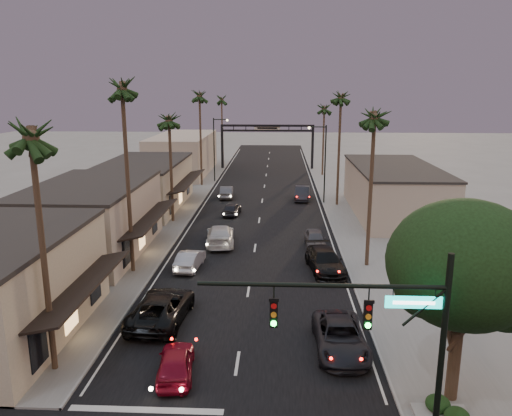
# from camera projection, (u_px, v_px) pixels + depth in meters

# --- Properties ---
(ground) EXTENTS (200.00, 200.00, 0.00)m
(ground) POSITION_uv_depth(u_px,v_px,m) (260.00, 213.00, 53.43)
(ground) COLOR slate
(ground) RESTS_ON ground
(road) EXTENTS (14.00, 120.00, 0.02)m
(road) POSITION_uv_depth(u_px,v_px,m) (262.00, 203.00, 58.28)
(road) COLOR black
(road) RESTS_ON ground
(sidewalk_left) EXTENTS (5.00, 92.00, 0.12)m
(sidewalk_left) POSITION_uv_depth(u_px,v_px,m) (192.00, 190.00, 65.49)
(sidewalk_left) COLOR slate
(sidewalk_left) RESTS_ON ground
(sidewalk_right) EXTENTS (5.00, 92.00, 0.12)m
(sidewalk_right) POSITION_uv_depth(u_px,v_px,m) (337.00, 191.00, 64.64)
(sidewalk_right) COLOR slate
(sidewalk_right) RESTS_ON ground
(storefront_mid) EXTENTS (8.00, 14.00, 5.50)m
(storefront_mid) POSITION_uv_depth(u_px,v_px,m) (91.00, 221.00, 39.77)
(storefront_mid) COLOR tan
(storefront_mid) RESTS_ON ground
(storefront_far) EXTENTS (8.00, 16.00, 5.00)m
(storefront_far) POSITION_uv_depth(u_px,v_px,m) (144.00, 186.00, 55.36)
(storefront_far) COLOR tan
(storefront_far) RESTS_ON ground
(storefront_dist) EXTENTS (8.00, 20.00, 6.00)m
(storefront_dist) POSITION_uv_depth(u_px,v_px,m) (183.00, 154.00, 77.58)
(storefront_dist) COLOR tan
(storefront_dist) RESTS_ON ground
(building_right) EXTENTS (8.00, 18.00, 5.00)m
(building_right) POSITION_uv_depth(u_px,v_px,m) (394.00, 191.00, 52.21)
(building_right) COLOR tan
(building_right) RESTS_ON ground
(traffic_signal) EXTENTS (8.51, 0.22, 7.80)m
(traffic_signal) POSITION_uv_depth(u_px,v_px,m) (387.00, 328.00, 17.02)
(traffic_signal) COLOR black
(traffic_signal) RESTS_ON ground
(corner_tree) EXTENTS (6.20, 6.20, 8.80)m
(corner_tree) POSITION_uv_depth(u_px,v_px,m) (466.00, 269.00, 19.99)
(corner_tree) COLOR #38281C
(corner_tree) RESTS_ON ground
(arch) EXTENTS (15.20, 0.40, 7.27)m
(arch) POSITION_uv_depth(u_px,v_px,m) (267.00, 135.00, 81.26)
(arch) COLOR black
(arch) RESTS_ON ground
(streetlight_right) EXTENTS (2.13, 0.30, 9.00)m
(streetlight_right) POSITION_uv_depth(u_px,v_px,m) (323.00, 158.00, 56.72)
(streetlight_right) COLOR black
(streetlight_right) RESTS_ON ground
(streetlight_left) EXTENTS (2.13, 0.30, 9.00)m
(streetlight_left) POSITION_uv_depth(u_px,v_px,m) (216.00, 144.00, 69.96)
(streetlight_left) COLOR black
(streetlight_left) RESTS_ON ground
(palm_la) EXTENTS (3.20, 3.20, 13.20)m
(palm_la) POSITION_uv_depth(u_px,v_px,m) (30.00, 127.00, 21.02)
(palm_la) COLOR #38281C
(palm_la) RESTS_ON ground
(palm_lb) EXTENTS (3.20, 3.20, 15.20)m
(palm_lb) POSITION_uv_depth(u_px,v_px,m) (122.00, 83.00, 33.19)
(palm_lb) COLOR #38281C
(palm_lb) RESTS_ON ground
(palm_lc) EXTENTS (3.20, 3.20, 12.20)m
(palm_lc) POSITION_uv_depth(u_px,v_px,m) (169.00, 116.00, 47.47)
(palm_lc) COLOR #38281C
(palm_lc) RESTS_ON ground
(palm_ld) EXTENTS (3.20, 3.20, 14.20)m
(palm_ld) POSITION_uv_depth(u_px,v_px,m) (199.00, 93.00, 65.46)
(palm_ld) COLOR #38281C
(palm_ld) RESTS_ON ground
(palm_ra) EXTENTS (3.20, 3.20, 13.20)m
(palm_ra) POSITION_uv_depth(u_px,v_px,m) (375.00, 112.00, 34.82)
(palm_ra) COLOR #38281C
(palm_ra) RESTS_ON ground
(palm_rb) EXTENTS (3.20, 3.20, 14.20)m
(palm_rb) POSITION_uv_depth(u_px,v_px,m) (341.00, 94.00, 54.01)
(palm_rb) COLOR #38281C
(palm_rb) RESTS_ON ground
(palm_rc) EXTENTS (3.20, 3.20, 12.20)m
(palm_rc) POSITION_uv_depth(u_px,v_px,m) (324.00, 106.00, 73.89)
(palm_rc) COLOR #38281C
(palm_rc) RESTS_ON ground
(palm_far) EXTENTS (3.20, 3.20, 13.20)m
(palm_far) POSITION_uv_depth(u_px,v_px,m) (222.00, 97.00, 88.01)
(palm_far) COLOR #38281C
(palm_far) RESTS_ON ground
(oncoming_red) EXTENTS (2.06, 4.14, 1.36)m
(oncoming_red) POSITION_uv_depth(u_px,v_px,m) (176.00, 362.00, 23.11)
(oncoming_red) COLOR maroon
(oncoming_red) RESTS_ON ground
(oncoming_pickup) EXTENTS (3.22, 6.32, 1.71)m
(oncoming_pickup) POSITION_uv_depth(u_px,v_px,m) (162.00, 307.00, 28.50)
(oncoming_pickup) COLOR black
(oncoming_pickup) RESTS_ON ground
(oncoming_silver) EXTENTS (1.82, 4.26, 1.37)m
(oncoming_silver) POSITION_uv_depth(u_px,v_px,m) (190.00, 260.00, 36.93)
(oncoming_silver) COLOR #A09FA5
(oncoming_silver) RESTS_ON ground
(oncoming_white) EXTENTS (2.85, 5.88, 1.65)m
(oncoming_white) POSITION_uv_depth(u_px,v_px,m) (220.00, 235.00, 42.64)
(oncoming_white) COLOR #BBBBBB
(oncoming_white) RESTS_ON ground
(oncoming_dgrey) EXTENTS (1.93, 4.03, 1.33)m
(oncoming_dgrey) POSITION_uv_depth(u_px,v_px,m) (232.00, 209.00, 52.46)
(oncoming_dgrey) COLOR black
(oncoming_dgrey) RESTS_ON ground
(oncoming_grey_far) EXTENTS (1.82, 4.47, 1.44)m
(oncoming_grey_far) POSITION_uv_depth(u_px,v_px,m) (227.00, 192.00, 60.70)
(oncoming_grey_far) COLOR #49494E
(oncoming_grey_far) RESTS_ON ground
(curbside_near) EXTENTS (2.65, 5.52, 1.52)m
(curbside_near) POSITION_uv_depth(u_px,v_px,m) (340.00, 337.00, 25.31)
(curbside_near) COLOR black
(curbside_near) RESTS_ON ground
(curbside_black) EXTENTS (3.00, 5.81, 1.61)m
(curbside_black) POSITION_uv_depth(u_px,v_px,m) (325.00, 261.00, 36.28)
(curbside_black) COLOR black
(curbside_black) RESTS_ON ground
(curbside_grey) EXTENTS (1.71, 4.13, 1.40)m
(curbside_grey) POSITION_uv_depth(u_px,v_px,m) (315.00, 239.00, 42.00)
(curbside_grey) COLOR #444449
(curbside_grey) RESTS_ON ground
(curbside_far) EXTENTS (2.03, 4.93, 1.59)m
(curbside_far) POSITION_uv_depth(u_px,v_px,m) (302.00, 193.00, 59.56)
(curbside_far) COLOR black
(curbside_far) RESTS_ON ground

